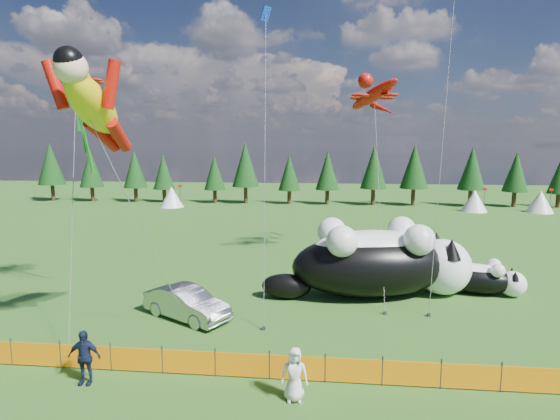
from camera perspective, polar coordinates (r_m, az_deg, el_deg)
name	(u,v)px	position (r m, az deg, el deg)	size (l,w,h in m)	color
ground	(255,341)	(19.75, -3.23, -16.76)	(160.00, 160.00, 0.00)	#0C3309
safety_fence	(242,365)	(16.88, -4.95, -19.50)	(22.06, 0.06, 1.10)	#262626
tree_line	(305,176)	(62.86, 3.24, 4.40)	(90.00, 4.00, 8.00)	black
festival_tents	(387,200)	(58.62, 13.79, 1.33)	(50.00, 3.20, 2.80)	white
cat_large	(380,260)	(25.17, 12.94, -6.43)	(11.81, 5.74, 4.29)	black
cat_small	(481,278)	(27.63, 24.72, -8.04)	(5.42, 2.62, 1.97)	black
car	(187,303)	(22.28, -12.09, -11.79)	(1.63, 4.68, 1.54)	#ADADB2
spectator_c	(84,357)	(17.69, -24.22, -17.12)	(1.16, 0.59, 1.98)	#121A33
spectator_e	(294,374)	(15.39, 1.90, -20.65)	(0.90, 0.59, 1.84)	silver
superhero_kite	(93,105)	(18.57, -23.25, 12.44)	(4.76, 5.58, 12.29)	#DBC30B
gecko_kite	(374,95)	(32.20, 12.14, 14.50)	(6.58, 14.23, 15.78)	#B61009
flower_kite	(76,84)	(24.77, -25.09, 14.72)	(3.86, 7.31, 12.97)	#B61009
diamond_kite_a	(266,27)	(24.79, -1.87, 22.75)	(0.98, 5.75, 16.33)	#0D39C4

